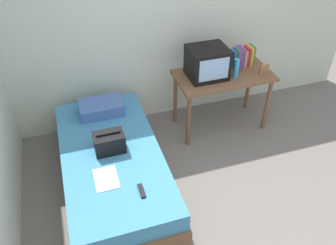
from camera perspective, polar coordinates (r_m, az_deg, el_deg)
name	(u,v)px	position (r m, az deg, el deg)	size (l,w,h in m)	color
ground_plane	(231,223)	(3.57, 10.31, -15.96)	(8.00, 8.00, 0.00)	slate
wall_back	(168,19)	(4.25, 0.04, 16.67)	(5.20, 0.10, 2.60)	silver
bed	(113,169)	(3.69, -9.00, -7.56)	(1.00, 2.00, 0.49)	brown
desk	(223,81)	(4.27, 9.03, 6.72)	(1.16, 0.60, 0.76)	brown
tv	(207,63)	(4.07, 6.46, 9.75)	(0.44, 0.39, 0.36)	black
water_bottle	(236,68)	(4.13, 11.12, 8.72)	(0.06, 0.06, 0.23)	#3399DB
book_row	(242,57)	(4.40, 12.07, 10.50)	(0.28, 0.16, 0.25)	#2D5699
picture_frame	(264,70)	(4.28, 15.47, 8.38)	(0.11, 0.02, 0.14)	olive
pillow	(101,107)	(4.01, -10.92, 2.45)	(0.49, 0.32, 0.14)	#4766AD
handbag	(109,142)	(3.47, -9.61, -3.23)	(0.30, 0.20, 0.23)	black
magazine	(106,179)	(3.26, -10.13, -9.05)	(0.21, 0.29, 0.01)	white
remote_dark	(142,191)	(3.12, -4.36, -11.11)	(0.04, 0.16, 0.02)	black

